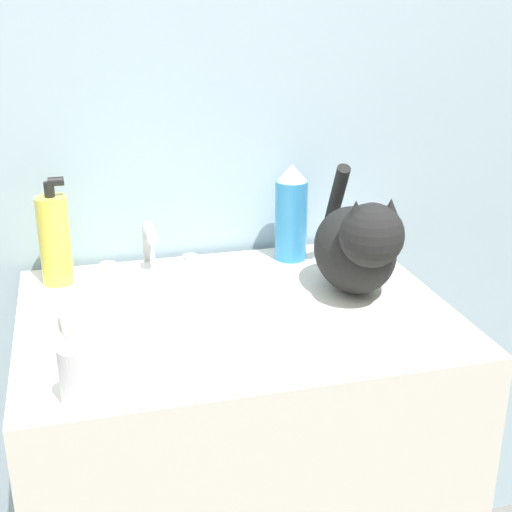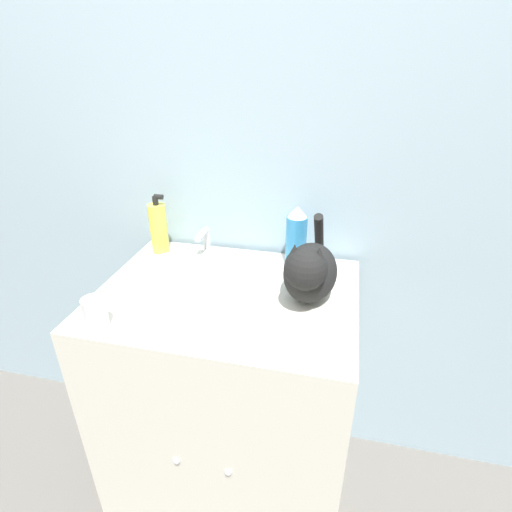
{
  "view_description": "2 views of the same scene",
  "coord_description": "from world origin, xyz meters",
  "px_view_note": "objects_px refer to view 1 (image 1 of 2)",
  "views": [
    {
      "loc": [
        -0.27,
        -0.87,
        1.48
      ],
      "look_at": [
        0.03,
        0.26,
        1.03
      ],
      "focal_mm": 50.0,
      "sensor_mm": 36.0,
      "label": 1
    },
    {
      "loc": [
        0.32,
        -0.69,
        1.57
      ],
      "look_at": [
        0.09,
        0.28,
        1.05
      ],
      "focal_mm": 28.0,
      "sensor_mm": 36.0,
      "label": 2
    }
  ],
  "objects_px": {
    "soap_bottle": "(55,239)",
    "cup": "(80,373)",
    "spray_bottle": "(291,214)",
    "cat": "(358,245)"
  },
  "relations": [
    {
      "from": "soap_bottle",
      "to": "cup",
      "type": "relative_size",
      "value": 2.47
    },
    {
      "from": "cat",
      "to": "soap_bottle",
      "type": "xyz_separation_m",
      "value": [
        -0.56,
        0.2,
        -0.01
      ]
    },
    {
      "from": "soap_bottle",
      "to": "cup",
      "type": "bearing_deg",
      "value": -86.19
    },
    {
      "from": "spray_bottle",
      "to": "cup",
      "type": "xyz_separation_m",
      "value": [
        -0.46,
        -0.47,
        -0.06
      ]
    },
    {
      "from": "soap_bottle",
      "to": "spray_bottle",
      "type": "xyz_separation_m",
      "value": [
        0.49,
        0.01,
        0.01
      ]
    },
    {
      "from": "soap_bottle",
      "to": "cup",
      "type": "distance_m",
      "value": 0.46
    },
    {
      "from": "soap_bottle",
      "to": "cat",
      "type": "bearing_deg",
      "value": -19.85
    },
    {
      "from": "soap_bottle",
      "to": "cup",
      "type": "xyz_separation_m",
      "value": [
        0.03,
        -0.46,
        -0.05
      ]
    },
    {
      "from": "cat",
      "to": "spray_bottle",
      "type": "bearing_deg",
      "value": -158.38
    },
    {
      "from": "cat",
      "to": "spray_bottle",
      "type": "xyz_separation_m",
      "value": [
        -0.07,
        0.21,
        0.0
      ]
    }
  ]
}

